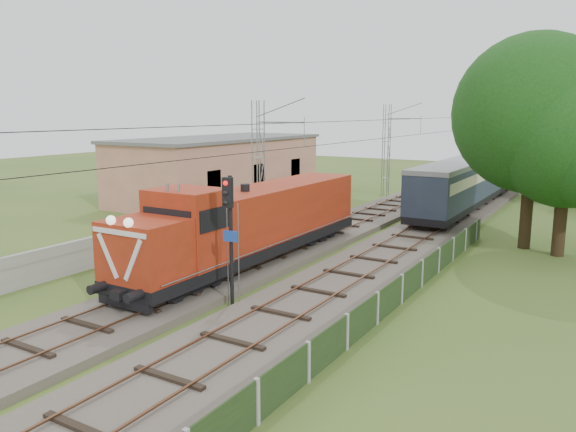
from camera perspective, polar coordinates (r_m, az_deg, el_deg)
The scene contains 13 objects.
ground at distance 22.19m, azimuth -13.98°, elevation -9.19°, with size 140.00×140.00×0.00m, color #3B5720.
track_main at distance 27.27m, azimuth -3.57°, elevation -4.75°, with size 4.20×70.00×0.45m.
track_side at distance 36.75m, azimuth 14.63°, elevation -1.07°, with size 4.20×80.00×0.45m.
catenary at distance 32.27m, azimuth -2.94°, elevation 4.63°, with size 3.31×70.00×8.00m.
boundary_wall at distance 34.84m, azimuth -7.75°, elevation -0.50°, with size 0.25×40.00×1.50m, color #9E9E99.
station_building at distance 49.11m, azimuth -6.83°, elevation 4.95°, with size 8.40×20.40×5.22m.
fence at distance 20.14m, azimuth 9.01°, elevation -9.24°, with size 0.12×32.00×1.20m.
locomotive at distance 26.72m, azimuth -3.76°, elevation -0.67°, with size 2.90×16.59×4.21m.
coach_rake at distance 75.51m, azimuth 23.43°, elevation 5.92°, with size 2.85×84.99×3.29m.
signal_post at distance 20.74m, azimuth -5.98°, elevation -0.28°, with size 0.56×0.44×5.09m.
tree_a at distance 32.64m, azimuth 23.90°, elevation 9.31°, with size 8.86×8.44×11.49m.
tree_b at distance 31.59m, azimuth 26.68°, elevation 6.99°, with size 7.44×7.09×9.65m.
tree_c at distance 48.87m, azimuth 27.10°, elevation 5.51°, with size 5.01×4.77×6.49m.
Camera 1 is at (14.94, -14.64, 7.38)m, focal length 35.00 mm.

